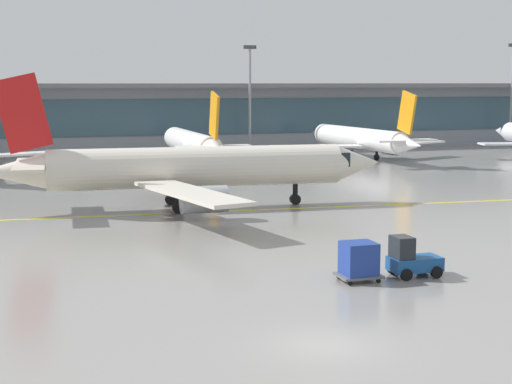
{
  "coord_description": "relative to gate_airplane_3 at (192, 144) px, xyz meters",
  "views": [
    {
      "loc": [
        -10.78,
        -26.17,
        9.74
      ],
      "look_at": [
        3.52,
        19.79,
        3.0
      ],
      "focal_mm": 55.06,
      "sensor_mm": 36.0,
      "label": 1
    }
  ],
  "objects": [
    {
      "name": "taxiing_regional_jet",
      "position": [
        -6.74,
        -30.18,
        0.49
      ],
      "size": [
        31.61,
        29.35,
        10.47
      ],
      "rotation": [
        0.0,
        0.0,
        -0.06
      ],
      "color": "silver",
      "rests_on": "ground_plane"
    },
    {
      "name": "ground_plane",
      "position": [
        -9.16,
        -63.11,
        -2.65
      ],
      "size": [
        400.0,
        400.0,
        0.0
      ],
      "primitive_type": "plane",
      "color": "gray"
    },
    {
      "name": "apron_light_mast_2",
      "position": [
        11.68,
        15.23,
        5.43
      ],
      "size": [
        1.8,
        0.36,
        14.79
      ],
      "color": "gray",
      "rests_on": "ground_plane"
    },
    {
      "name": "terminal_concourse",
      "position": [
        -9.16,
        22.83,
        2.26
      ],
      "size": [
        190.01,
        11.0,
        9.6
      ],
      "color": "#8C939E",
      "rests_on": "ground_plane"
    },
    {
      "name": "cargo_dolly_lead",
      "position": [
        -3.86,
        -54.67,
        -1.6
      ],
      "size": [
        2.11,
        1.62,
        1.94
      ],
      "rotation": [
        0.0,
        0.0,
        0.01
      ],
      "color": "#595B60",
      "rests_on": "ground_plane"
    },
    {
      "name": "gate_airplane_3",
      "position": [
        0.0,
        0.0,
        0.0
      ],
      "size": [
        24.85,
        26.63,
        8.85
      ],
      "rotation": [
        0.0,
        0.0,
        1.58
      ],
      "color": "white",
      "rests_on": "ground_plane"
    },
    {
      "name": "baggage_tug",
      "position": [
        -0.97,
        -54.65,
        -1.76
      ],
      "size": [
        2.61,
        1.64,
        2.1
      ],
      "rotation": [
        0.0,
        0.0,
        0.01
      ],
      "color": "#194C8C",
      "rests_on": "ground_plane"
    },
    {
      "name": "gate_airplane_4",
      "position": [
        22.05,
        1.52,
        0.0
      ],
      "size": [
        24.74,
        26.73,
        8.85
      ],
      "rotation": [
        0.0,
        0.0,
        1.66
      ],
      "color": "white",
      "rests_on": "ground_plane"
    },
    {
      "name": "apron_light_mast_3",
      "position": [
        54.19,
        15.74,
        5.87
      ],
      "size": [
        1.8,
        0.36,
        15.65
      ],
      "color": "gray",
      "rests_on": "ground_plane"
    },
    {
      "name": "taxiway_centreline_stripe",
      "position": [
        -6.33,
        -32.2,
        -2.65
      ],
      "size": [
        109.82,
        6.96,
        0.01
      ],
      "primitive_type": "cube",
      "rotation": [
        0.0,
        0.0,
        -0.06
      ],
      "color": "yellow",
      "rests_on": "ground_plane"
    }
  ]
}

